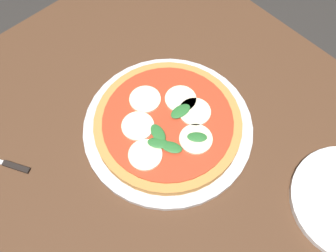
{
  "coord_description": "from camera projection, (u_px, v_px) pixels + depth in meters",
  "views": [
    {
      "loc": [
        -0.17,
        0.23,
        1.38
      ],
      "look_at": [
        0.09,
        -0.02,
        0.72
      ],
      "focal_mm": 39.31,
      "sensor_mm": 36.0,
      "label": 1
    }
  ],
  "objects": [
    {
      "name": "ground_plane",
      "position": [
        181.0,
        239.0,
        1.35
      ],
      "size": [
        6.0,
        6.0,
        0.0
      ],
      "primitive_type": "plane",
      "color": "#2D2B28"
    },
    {
      "name": "dining_table",
      "position": [
        190.0,
        182.0,
        0.82
      ],
      "size": [
        1.11,
        0.85,
        0.71
      ],
      "color": "#4C301E",
      "rests_on": "ground_plane"
    },
    {
      "name": "serving_tray",
      "position": [
        168.0,
        127.0,
        0.75
      ],
      "size": [
        0.35,
        0.35,
        0.01
      ],
      "primitive_type": "cylinder",
      "color": "silver",
      "rests_on": "dining_table"
    },
    {
      "name": "pizza",
      "position": [
        168.0,
        123.0,
        0.74
      ],
      "size": [
        0.3,
        0.3,
        0.03
      ],
      "color": "#C6843F",
      "rests_on": "serving_tray"
    },
    {
      "name": "knife",
      "position": [
        1.0,
        162.0,
        0.72
      ],
      "size": [
        0.15,
        0.09,
        0.01
      ],
      "color": "black",
      "rests_on": "dining_table"
    }
  ]
}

